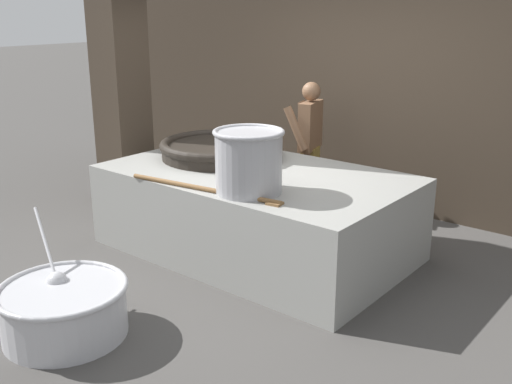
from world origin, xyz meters
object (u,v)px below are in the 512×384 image
object	(u,v)px
stock_pot	(249,160)
prep_bowl_vegetables	(64,308)
cook	(309,142)
giant_wok_near	(221,148)

from	to	relation	value
stock_pot	prep_bowl_vegetables	bearing A→B (deg)	-105.84
cook	prep_bowl_vegetables	size ratio (longest dim) A/B	1.28
stock_pot	giant_wok_near	bearing A→B (deg)	143.24
giant_wok_near	prep_bowl_vegetables	world-z (taller)	giant_wok_near
stock_pot	prep_bowl_vegetables	xyz separation A→B (m)	(-0.45, -1.57, -0.86)
prep_bowl_vegetables	cook	bearing A→B (deg)	93.41
giant_wok_near	cook	size ratio (longest dim) A/B	0.84
giant_wok_near	prep_bowl_vegetables	size ratio (longest dim) A/B	1.07
stock_pot	prep_bowl_vegetables	size ratio (longest dim) A/B	0.51
giant_wok_near	stock_pot	size ratio (longest dim) A/B	2.10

